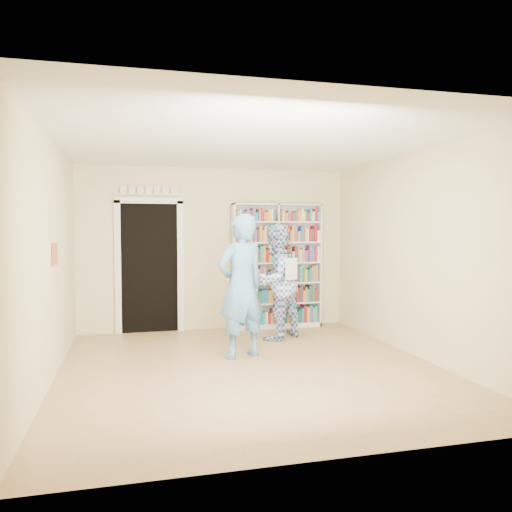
% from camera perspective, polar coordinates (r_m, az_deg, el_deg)
% --- Properties ---
extents(floor, '(5.00, 5.00, 0.00)m').
position_cam_1_polar(floor, '(6.20, -0.62, -12.64)').
color(floor, '#A1754D').
rests_on(floor, ground).
extents(ceiling, '(5.00, 5.00, 0.00)m').
position_cam_1_polar(ceiling, '(6.06, -0.64, 12.75)').
color(ceiling, white).
rests_on(ceiling, wall_back).
extents(wall_back, '(4.50, 0.00, 4.50)m').
position_cam_1_polar(wall_back, '(8.43, -4.60, 0.79)').
color(wall_back, beige).
rests_on(wall_back, floor).
extents(wall_left, '(0.00, 5.00, 5.00)m').
position_cam_1_polar(wall_left, '(5.88, -22.47, -0.38)').
color(wall_left, beige).
rests_on(wall_left, floor).
extents(wall_right, '(0.00, 5.00, 5.00)m').
position_cam_1_polar(wall_right, '(6.87, 17.95, 0.16)').
color(wall_right, beige).
rests_on(wall_right, floor).
extents(bookshelf, '(1.54, 0.29, 2.11)m').
position_cam_1_polar(bookshelf, '(8.53, 2.38, -1.08)').
color(bookshelf, white).
rests_on(bookshelf, floor).
extents(doorway, '(1.10, 0.08, 2.43)m').
position_cam_1_polar(doorway, '(8.31, -12.07, -0.47)').
color(doorway, black).
rests_on(doorway, floor).
extents(wall_art, '(0.03, 0.25, 0.25)m').
position_cam_1_polar(wall_art, '(6.07, -22.02, 0.20)').
color(wall_art, brown).
rests_on(wall_art, wall_left).
extents(man_blue, '(0.80, 0.66, 1.88)m').
position_cam_1_polar(man_blue, '(6.52, -1.71, -3.45)').
color(man_blue, '#528BB7').
rests_on(man_blue, floor).
extents(man_plaid, '(1.09, 1.04, 1.77)m').
position_cam_1_polar(man_plaid, '(7.65, 2.25, -2.93)').
color(man_plaid, '#32589A').
rests_on(man_plaid, floor).
extents(paper_sheet, '(0.21, 0.10, 0.32)m').
position_cam_1_polar(paper_sheet, '(7.43, 4.06, -1.48)').
color(paper_sheet, white).
rests_on(paper_sheet, man_plaid).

